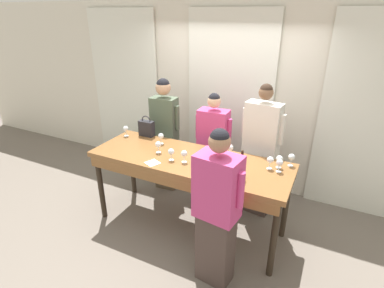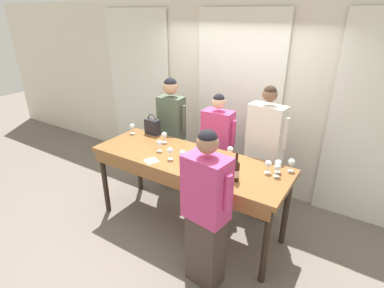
{
  "view_description": "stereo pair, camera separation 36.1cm",
  "coord_description": "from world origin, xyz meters",
  "views": [
    {
      "loc": [
        1.46,
        -2.88,
        2.63
      ],
      "look_at": [
        0.0,
        0.08,
        1.16
      ],
      "focal_mm": 28.0,
      "sensor_mm": 36.0,
      "label": 1
    },
    {
      "loc": [
        1.78,
        -2.71,
        2.63
      ],
      "look_at": [
        0.0,
        0.08,
        1.16
      ],
      "focal_mm": 28.0,
      "sensor_mm": 36.0,
      "label": 2
    }
  ],
  "objects": [
    {
      "name": "guest_cream_sweater",
      "position": [
        0.69,
        0.71,
        0.94
      ],
      "size": [
        0.56,
        0.27,
        1.84
      ],
      "color": "#473833",
      "rests_on": "ground_plane"
    },
    {
      "name": "curtain_panel_left",
      "position": [
        -1.96,
        1.36,
        1.34
      ],
      "size": [
        1.35,
        0.03,
        2.69
      ],
      "color": "white",
      "rests_on": "ground_plane"
    },
    {
      "name": "wine_glass_front_left",
      "position": [
        0.93,
        0.16,
        1.12
      ],
      "size": [
        0.07,
        0.07,
        0.15
      ],
      "color": "white",
      "rests_on": "tasting_bar"
    },
    {
      "name": "wine_bottle",
      "position": [
        0.71,
        -0.18,
        1.13
      ],
      "size": [
        0.08,
        0.08,
        0.32
      ],
      "color": "black",
      "rests_on": "tasting_bar"
    },
    {
      "name": "guest_pink_top",
      "position": [
        0.02,
        0.71,
        0.83
      ],
      "size": [
        0.53,
        0.25,
        1.65
      ],
      "color": "#28282D",
      "rests_on": "ground_plane"
    },
    {
      "name": "wine_glass_back_mid",
      "position": [
        0.71,
        -0.34,
        1.12
      ],
      "size": [
        0.07,
        0.07,
        0.15
      ],
      "color": "white",
      "rests_on": "tasting_bar"
    },
    {
      "name": "wine_glass_front_right",
      "position": [
        -1.11,
        0.23,
        1.12
      ],
      "size": [
        0.07,
        0.07,
        0.15
      ],
      "color": "white",
      "rests_on": "tasting_bar"
    },
    {
      "name": "wine_glass_center_right",
      "position": [
        0.42,
        0.27,
        1.12
      ],
      "size": [
        0.07,
        0.07,
        0.15
      ],
      "color": "white",
      "rests_on": "tasting_bar"
    },
    {
      "name": "wine_glass_center_mid",
      "position": [
        -0.52,
        0.21,
        1.12
      ],
      "size": [
        0.07,
        0.07,
        0.15
      ],
      "color": "white",
      "rests_on": "tasting_bar"
    },
    {
      "name": "potted_plant",
      "position": [
        -1.72,
        1.11,
        0.26
      ],
      "size": [
        0.28,
        0.28,
        0.56
      ],
      "color": "#935B3D",
      "rests_on": "ground_plane"
    },
    {
      "name": "ground_plane",
      "position": [
        0.0,
        0.0,
        0.0
      ],
      "size": [
        18.0,
        18.0,
        0.0
      ],
      "primitive_type": "plane",
      "color": "#70665B"
    },
    {
      "name": "wine_glass_by_bottle",
      "position": [
        -0.0,
        -0.12,
        1.12
      ],
      "size": [
        0.07,
        0.07,
        0.15
      ],
      "color": "white",
      "rests_on": "tasting_bar"
    },
    {
      "name": "tasting_bar",
      "position": [
        0.0,
        -0.02,
        0.91
      ],
      "size": [
        2.45,
        0.84,
        1.01
      ],
      "color": "brown",
      "rests_on": "ground_plane"
    },
    {
      "name": "napkin",
      "position": [
        -0.32,
        -0.31,
        1.01
      ],
      "size": [
        0.19,
        0.19,
        0.0
      ],
      "color": "white",
      "rests_on": "tasting_bar"
    },
    {
      "name": "wall_back",
      "position": [
        0.0,
        1.43,
        1.4
      ],
      "size": [
        12.0,
        0.06,
        2.8
      ],
      "color": "silver",
      "rests_on": "ground_plane"
    },
    {
      "name": "wine_glass_near_host",
      "position": [
        1.13,
        0.33,
        1.12
      ],
      "size": [
        0.07,
        0.07,
        0.15
      ],
      "color": "white",
      "rests_on": "tasting_bar"
    },
    {
      "name": "curtain_panel_center",
      "position": [
        0.0,
        1.36,
        1.34
      ],
      "size": [
        1.35,
        0.03,
        2.69
      ],
      "color": "white",
      "rests_on": "ground_plane"
    },
    {
      "name": "wine_glass_front_mid",
      "position": [
        1.04,
        0.13,
        1.12
      ],
      "size": [
        0.07,
        0.07,
        0.15
      ],
      "color": "white",
      "rests_on": "tasting_bar"
    },
    {
      "name": "host_pouring",
      "position": [
        0.63,
        -0.65,
        0.87
      ],
      "size": [
        0.53,
        0.32,
        1.72
      ],
      "color": "#473833",
      "rests_on": "ground_plane"
    },
    {
      "name": "wine_glass_center_left",
      "position": [
        -0.16,
        -0.14,
        1.12
      ],
      "size": [
        0.07,
        0.07,
        0.15
      ],
      "color": "white",
      "rests_on": "tasting_bar"
    },
    {
      "name": "handbag",
      "position": [
        -0.85,
        0.37,
        1.13
      ],
      "size": [
        0.21,
        0.1,
        0.3
      ],
      "color": "#232328",
      "rests_on": "tasting_bar"
    },
    {
      "name": "wine_glass_back_right",
      "position": [
        -0.41,
        -0.03,
        1.12
      ],
      "size": [
        0.07,
        0.07,
        0.15
      ],
      "color": "white",
      "rests_on": "tasting_bar"
    },
    {
      "name": "guest_olive_jacket",
      "position": [
        -0.77,
        0.71,
        0.93
      ],
      "size": [
        0.49,
        0.25,
        1.77
      ],
      "color": "brown",
      "rests_on": "ground_plane"
    },
    {
      "name": "wine_glass_back_left",
      "position": [
        1.02,
        0.23,
        1.12
      ],
      "size": [
        0.07,
        0.07,
        0.15
      ],
      "color": "white",
      "rests_on": "tasting_bar"
    }
  ]
}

